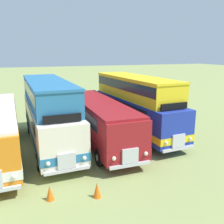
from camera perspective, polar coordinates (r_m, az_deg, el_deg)
The scene contains 6 objects.
ground_plane at distance 17.66m, azimuth -19.10°, elevation -8.12°, with size 200.00×200.00×0.00m, color #8C9956.
bus_fourth_in_row at distance 17.27m, azimuth -14.27°, elevation 0.33°, with size 2.66×10.65×4.49m.
bus_fifth_in_row at distance 17.63m, azimuth -3.10°, elevation -1.39°, with size 2.83×10.96×2.99m.
bus_sixth_in_row at distance 19.43m, azimuth 5.45°, elevation 2.13°, with size 2.97×10.49×4.49m.
cone_near_end at distance 11.67m, azimuth -14.04°, elevation -17.55°, with size 0.36×0.36×0.68m, color orange.
cone_mid_row at distance 11.54m, azimuth -3.43°, elevation -17.37°, with size 0.36×0.36×0.73m, color orange.
Camera 1 is at (-0.43, -16.50, 6.28)m, focal length 39.89 mm.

